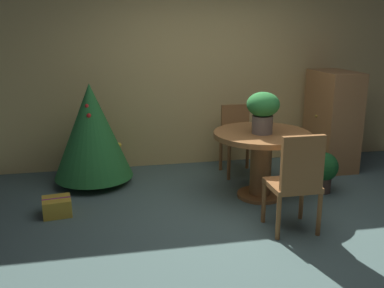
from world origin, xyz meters
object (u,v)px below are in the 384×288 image
Objects in this scene: flower_vase at (263,109)px; wooden_chair_near at (296,179)px; wooden_cabinet at (332,120)px; holiday_tree at (92,131)px; round_dining_table at (261,151)px; wooden_chair_far at (237,135)px; gift_box_gold at (57,207)px; potted_plant at (323,169)px.

flower_vase is 1.01m from wooden_chair_near.
holiday_tree is at bearing -179.16° from wooden_cabinet.
wooden_chair_far is at bearing 90.00° from round_dining_table.
round_dining_table is 1.11× the size of wooden_chair_near.
flower_vase reaches higher than wooden_chair_near.
wooden_cabinet reaches higher than holiday_tree.
gift_box_gold is (-2.25, 0.87, -0.45)m from wooden_chair_near.
wooden_cabinet reaches higher than flower_vase.
wooden_cabinet is (3.21, 0.05, -0.01)m from holiday_tree.
holiday_tree is 2.80m from potted_plant.
holiday_tree is 0.95× the size of wooden_cabinet.
wooden_cabinet is at bearing 14.46° from gift_box_gold.
wooden_chair_near is 1.22m from potted_plant.
wooden_cabinet reaches higher than gift_box_gold.
holiday_tree is 2.59× the size of potted_plant.
round_dining_table is 0.92m from wooden_chair_near.
holiday_tree is (-1.85, 0.87, -0.36)m from flower_vase.
wooden_chair_far is 0.68× the size of wooden_cabinet.
potted_plant is at bearing 2.68° from flower_vase.
wooden_chair_far is 2.48m from gift_box_gold.
gift_box_gold is at bearing -179.87° from flower_vase.
wooden_chair_far is at bearing 88.72° from flower_vase.
gift_box_gold is 3.74m from wooden_cabinet.
wooden_cabinet is at bearing -1.13° from wooden_chair_far.
flower_vase reaches higher than wooden_chair_far.
wooden_chair_near reaches higher than potted_plant.
wooden_chair_near is 2.02× the size of potted_plant.
round_dining_table is 1.60m from wooden_cabinet.
round_dining_table is 2.37× the size of flower_vase.
wooden_chair_far is 0.72× the size of holiday_tree.
wooden_chair_far reaches higher than potted_plant.
round_dining_table is 0.82× the size of wooden_cabinet.
round_dining_table is at bearing -90.00° from wooden_chair_far.
potted_plant is at bearing -49.47° from wooden_chair_far.
holiday_tree is at bearing 162.51° from potted_plant.
wooden_chair_near is 1.82m from wooden_chair_far.
potted_plant is (0.80, 0.04, -0.76)m from flower_vase.
wooden_cabinet reaches higher than wooden_chair_far.
gift_box_gold is at bearing -165.54° from wooden_cabinet.
round_dining_table is 1.21× the size of wooden_chair_far.
wooden_cabinet is (1.34, 1.79, 0.13)m from wooden_chair_near.
wooden_chair_far is 1.86× the size of potted_plant.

